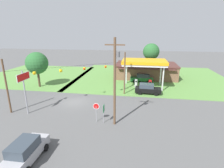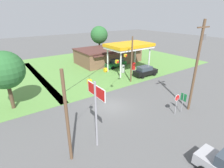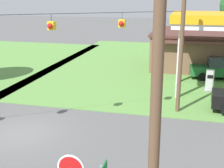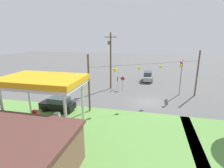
{
  "view_description": "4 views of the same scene",
  "coord_description": "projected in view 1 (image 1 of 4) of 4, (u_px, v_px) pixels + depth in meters",
  "views": [
    {
      "loc": [
        9.9,
        -24.82,
        10.91
      ],
      "look_at": [
        5.61,
        2.66,
        2.5
      ],
      "focal_mm": 28.0,
      "sensor_mm": 36.0,
      "label": 1
    },
    {
      "loc": [
        -11.05,
        -15.64,
        10.86
      ],
      "look_at": [
        1.84,
        2.52,
        1.77
      ],
      "focal_mm": 28.0,
      "sensor_mm": 36.0,
      "label": 2
    },
    {
      "loc": [
        7.93,
        -12.87,
        6.77
      ],
      "look_at": [
        3.95,
        3.07,
        2.02
      ],
      "focal_mm": 50.0,
      "sensor_mm": 36.0,
      "label": 3
    },
    {
      "loc": [
        -0.33,
        25.31,
        9.59
      ],
      "look_at": [
        5.48,
        0.59,
        2.69
      ],
      "focal_mm": 28.0,
      "sensor_mm": 36.0,
      "label": 4
    }
  ],
  "objects": [
    {
      "name": "ground_plane",
      "position": [
        75.0,
        102.0,
        28.09
      ],
      "size": [
        160.0,
        160.0,
        0.0
      ],
      "primitive_type": "plane",
      "color": "#565656"
    },
    {
      "name": "grass_verge_station_corner",
      "position": [
        151.0,
        77.0,
        43.08
      ],
      "size": [
        36.0,
        28.0,
        0.04
      ],
      "primitive_type": "cube",
      "color": "#5B8E42",
      "rests_on": "ground"
    },
    {
      "name": "grass_verge_opposite_corner",
      "position": [
        38.0,
        75.0,
        45.58
      ],
      "size": [
        24.0,
        24.0,
        0.04
      ],
      "primitive_type": "cube",
      "color": "#5B8E42",
      "rests_on": "ground"
    },
    {
      "name": "gas_station_canopy",
      "position": [
        144.0,
        63.0,
        34.18
      ],
      "size": [
        8.52,
        5.49,
        5.53
      ],
      "color": "silver",
      "rests_on": "ground"
    },
    {
      "name": "gas_station_store",
      "position": [
        146.0,
        70.0,
        42.76
      ],
      "size": [
        14.38,
        8.71,
        3.41
      ],
      "color": "brown",
      "rests_on": "ground"
    },
    {
      "name": "fuel_pump_near",
      "position": [
        136.0,
        83.0,
        35.61
      ],
      "size": [
        0.71,
        0.56,
        1.6
      ],
      "color": "gray",
      "rests_on": "ground"
    },
    {
      "name": "fuel_pump_far",
      "position": [
        150.0,
        84.0,
        35.2
      ],
      "size": [
        0.71,
        0.56,
        1.6
      ],
      "color": "gray",
      "rests_on": "ground"
    },
    {
      "name": "car_at_pumps_front",
      "position": [
        148.0,
        89.0,
        31.58
      ],
      "size": [
        4.65,
        2.26,
        1.84
      ],
      "rotation": [
        0.0,
        0.0,
        -0.04
      ],
      "color": "black",
      "rests_on": "ground"
    },
    {
      "name": "car_at_pumps_rear",
      "position": [
        142.0,
        78.0,
        39.05
      ],
      "size": [
        5.12,
        2.46,
        1.84
      ],
      "rotation": [
        0.0,
        0.0,
        3.24
      ],
      "color": "#1E602D",
      "rests_on": "ground"
    },
    {
      "name": "car_on_crossroad",
      "position": [
        26.0,
        151.0,
        15.02
      ],
      "size": [
        2.16,
        4.77,
        2.05
      ],
      "rotation": [
        0.0,
        0.0,
        1.58
      ],
      "color": "#9E9EA3",
      "rests_on": "ground"
    },
    {
      "name": "stop_sign_roadside",
      "position": [
        96.0,
        108.0,
        21.48
      ],
      "size": [
        0.8,
        0.08,
        2.5
      ],
      "rotation": [
        0.0,
        0.0,
        3.14
      ],
      "color": "#99999E",
      "rests_on": "ground"
    },
    {
      "name": "stop_sign_overhead",
      "position": [
        24.0,
        83.0,
        22.96
      ],
      "size": [
        0.22,
        2.56,
        6.04
      ],
      "color": "gray",
      "rests_on": "ground"
    },
    {
      "name": "route_sign",
      "position": [
        104.0,
        110.0,
        21.21
      ],
      "size": [
        0.1,
        0.7,
        2.4
      ],
      "color": "gray",
      "rests_on": "ground"
    },
    {
      "name": "utility_pole_main",
      "position": [
        115.0,
        79.0,
        19.76
      ],
      "size": [
        2.2,
        0.44,
        10.32
      ],
      "color": "brown",
      "rests_on": "ground"
    },
    {
      "name": "signal_span_gantry",
      "position": [
        73.0,
        77.0,
        26.88
      ],
      "size": [
        15.22,
        10.24,
        7.53
      ],
      "color": "brown",
      "rests_on": "ground"
    },
    {
      "name": "tree_behind_station",
      "position": [
        151.0,
        52.0,
        47.23
      ],
      "size": [
        4.4,
        4.4,
        7.84
      ],
      "color": "#4C3828",
      "rests_on": "ground"
    },
    {
      "name": "tree_west_verge",
      "position": [
        37.0,
        63.0,
        34.46
      ],
      "size": [
        4.34,
        4.34,
        7.07
      ],
      "color": "#4C3828",
      "rests_on": "ground"
    }
  ]
}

